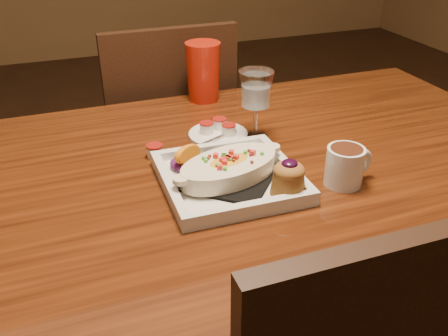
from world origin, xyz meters
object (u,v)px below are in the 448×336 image
object	(u,v)px
goblet	(256,93)
red_tumbler	(203,72)
plate	(234,173)
saucer	(218,133)
table	(234,206)
coffee_mug	(346,164)
chair_far	(167,145)

from	to	relation	value
goblet	red_tumbler	distance (m)	0.29
plate	saucer	bearing A→B (deg)	79.98
table	saucer	xyz separation A→B (m)	(0.02, 0.16, 0.11)
goblet	red_tumbler	world-z (taller)	goblet
coffee_mug	table	bearing A→B (deg)	137.52
coffee_mug	plate	bearing A→B (deg)	154.67
saucer	red_tumbler	xyz separation A→B (m)	(0.04, 0.24, 0.07)
plate	coffee_mug	xyz separation A→B (m)	(0.21, -0.07, 0.02)
coffee_mug	chair_far	bearing A→B (deg)	96.87
table	plate	xyz separation A→B (m)	(-0.03, -0.06, 0.12)
saucer	goblet	bearing A→B (deg)	-27.27
table	coffee_mug	distance (m)	0.27
chair_far	coffee_mug	xyz separation A→B (m)	(0.18, -0.76, 0.29)
saucer	table	bearing A→B (deg)	-96.66
table	plate	size ratio (longest dim) A/B	5.54
chair_far	goblet	world-z (taller)	chair_far
table	saucer	world-z (taller)	saucer
saucer	red_tumbler	distance (m)	0.26
plate	red_tumbler	size ratio (longest dim) A/B	1.68
goblet	plate	bearing A→B (deg)	-124.01
table	goblet	xyz separation A→B (m)	(0.10, 0.12, 0.21)
chair_far	saucer	size ratio (longest dim) A/B	6.59
chair_far	red_tumbler	world-z (taller)	chair_far
saucer	plate	bearing A→B (deg)	-101.30
coffee_mug	red_tumbler	bearing A→B (deg)	96.14
saucer	red_tumbler	bearing A→B (deg)	79.70
table	goblet	size ratio (longest dim) A/B	9.01
red_tumbler	goblet	bearing A→B (deg)	-83.29
table	saucer	size ratio (longest dim) A/B	10.63
plate	chair_far	bearing A→B (deg)	89.17
goblet	red_tumbler	bearing A→B (deg)	96.71
table	red_tumbler	bearing A→B (deg)	81.12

